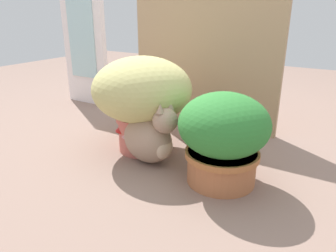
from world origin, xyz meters
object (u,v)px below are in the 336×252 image
cat (150,138)px  mushroom_ornament_pink (132,136)px  grass_planter (142,96)px  leafy_planter (223,136)px  mushroom_ornament_red (126,128)px

cat → mushroom_ornament_pink: bearing=175.6°
grass_planter → mushroom_ornament_pink: 0.20m
grass_planter → leafy_planter: (0.46, -0.10, -0.08)m
grass_planter → leafy_planter: size_ratio=1.28×
grass_planter → mushroom_ornament_red: bearing=-132.0°
leafy_planter → mushroom_ornament_pink: size_ratio=2.62×
cat → mushroom_ornament_red: bearing=166.8°
grass_planter → mushroom_ornament_pink: bearing=-87.9°
grass_planter → mushroom_ornament_red: grass_planter is taller
cat → mushroom_ornament_red: cat is taller
leafy_planter → mushroom_ornament_pink: bearing=179.7°
mushroom_ornament_pink → mushroom_ornament_red: size_ratio=0.85×
leafy_planter → cat: bearing=-179.0°
grass_planter → mushroom_ornament_red: size_ratio=2.84×
cat → mushroom_ornament_pink: cat is taller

